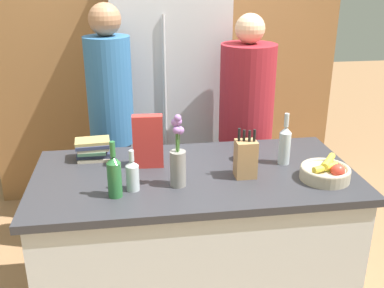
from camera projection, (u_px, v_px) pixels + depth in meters
kitchen_island at (195, 244)px, 2.51m from camera, size 1.68×0.83×0.88m
back_wall_wood at (166, 44)px, 3.66m from camera, size 2.88×0.12×2.60m
refrigerator at (170, 95)px, 3.45m from camera, size 0.82×0.63×1.94m
fruit_bowl at (326, 172)px, 2.25m from camera, size 0.25×0.25×0.11m
knife_block at (246, 158)px, 2.27m from camera, size 0.11×0.09×0.26m
flower_vase at (178, 160)px, 2.16m from camera, size 0.08×0.08×0.37m
cereal_box at (148, 141)px, 2.37m from camera, size 0.16×0.07×0.29m
coffee_mug at (247, 152)px, 2.48m from camera, size 0.09×0.12×0.09m
book_stack at (93, 149)px, 2.50m from camera, size 0.20×0.15×0.11m
bottle_oil at (114, 175)px, 2.06m from camera, size 0.07×0.07×0.27m
bottle_vinegar at (132, 175)px, 2.13m from camera, size 0.06×0.06×0.20m
bottle_wine at (285, 144)px, 2.42m from camera, size 0.06×0.06×0.29m
person_at_sink at (112, 119)px, 2.90m from camera, size 0.29×0.29×1.69m
person_in_blue at (246, 123)px, 3.03m from camera, size 0.36×0.36×1.62m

